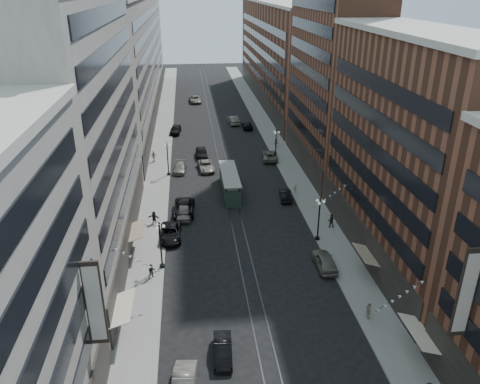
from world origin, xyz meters
name	(u,v)px	position (x,y,z in m)	size (l,w,h in m)	color
ground	(223,163)	(0.00, 60.00, 0.00)	(220.00, 220.00, 0.00)	black
sidewalk_west	(161,146)	(-11.00, 70.00, 0.07)	(4.00, 180.00, 0.15)	gray
sidewalk_east	(275,142)	(11.00, 70.00, 0.07)	(4.00, 180.00, 0.15)	gray
rail_west	(215,145)	(-0.70, 70.00, 0.01)	(0.12, 180.00, 0.02)	#2D2D33
rail_east	(223,144)	(0.70, 70.00, 0.01)	(0.12, 180.00, 0.02)	#2D2D33
building_west_mid	(80,134)	(-17.00, 33.00, 14.00)	(8.00, 36.00, 28.00)	#A0998E
building_west_far	(135,57)	(-17.00, 96.00, 13.00)	(8.00, 90.00, 26.00)	#A0998E
building_east_mid	(408,155)	(17.00, 28.00, 12.00)	(8.00, 30.00, 24.00)	brown
building_east_tower	(335,37)	(17.00, 56.00, 21.00)	(8.00, 26.00, 42.00)	brown
building_east_far	(275,54)	(17.00, 105.00, 12.00)	(8.00, 72.00, 24.00)	brown
lamppost_sw_far	(161,243)	(-9.20, 28.00, 3.10)	(1.03, 1.14, 5.52)	black
lamppost_sw_mid	(168,158)	(-9.20, 55.00, 3.10)	(1.03, 1.14, 5.52)	black
lamppost_se_far	(319,218)	(9.20, 32.00, 3.10)	(1.03, 1.14, 5.52)	black
lamppost_se_mid	(276,144)	(9.20, 60.00, 3.10)	(1.03, 1.14, 5.52)	black
streetcar	(230,183)	(0.00, 47.46, 1.40)	(2.43, 10.98, 3.04)	#263C2F
car_2	(171,233)	(-8.40, 34.44, 0.76)	(2.52, 5.46, 1.52)	black
car_4	(325,261)	(8.40, 26.15, 0.85)	(2.01, 4.99, 1.70)	slate
car_5	(223,350)	(-3.69, 14.01, 0.71)	(1.50, 4.31, 1.42)	black
pedestrian_2	(152,271)	(-10.17, 26.07, 0.95)	(0.78, 0.43, 1.61)	black
pedestrian_4	(369,311)	(9.98, 17.20, 1.01)	(1.01, 0.46, 1.72)	#A19B85
car_7	(184,208)	(-6.80, 41.05, 0.82)	(2.74, 5.93, 1.65)	black
car_8	(180,168)	(-7.38, 56.62, 0.69)	(1.94, 4.76, 1.38)	slate
car_9	(175,129)	(-8.40, 78.34, 0.87)	(2.04, 5.08, 1.73)	black
car_10	(285,195)	(7.71, 44.01, 0.71)	(1.51, 4.34, 1.43)	black
car_11	(270,156)	(8.33, 60.57, 0.76)	(2.52, 5.47, 1.52)	#646359
car_12	(247,125)	(6.80, 80.37, 0.74)	(2.08, 5.12, 1.49)	black
car_13	(201,153)	(-3.60, 63.26, 0.84)	(1.99, 4.96, 1.69)	black
car_14	(233,120)	(4.16, 84.19, 0.88)	(1.87, 5.36, 1.77)	slate
pedestrian_5	(154,218)	(-10.61, 38.34, 1.00)	(1.57, 0.45, 1.69)	black
pedestrian_6	(154,156)	(-11.88, 61.52, 1.11)	(1.13, 0.51, 1.93)	#BFB19E
pedestrian_7	(331,221)	(11.67, 34.89, 1.04)	(0.87, 0.48, 1.79)	black
pedestrian_8	(295,187)	(9.57, 46.04, 0.90)	(0.55, 0.36, 1.51)	beige
pedestrian_9	(276,143)	(10.60, 67.00, 0.90)	(0.97, 0.40, 1.50)	black
car_extra_0	(195,99)	(-3.66, 105.47, 0.82)	(2.73, 5.92, 1.65)	gray
car_extra_1	(184,212)	(-6.80, 39.87, 0.79)	(1.87, 4.65, 1.59)	#626057
car_extra_2	(206,166)	(-3.07, 56.83, 0.73)	(2.42, 5.25, 1.46)	gray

